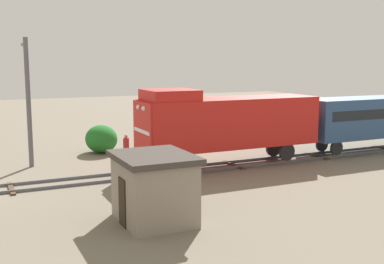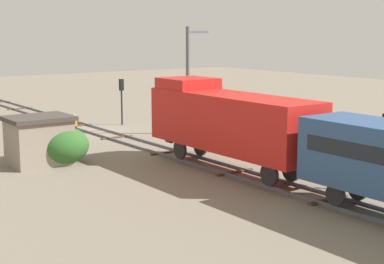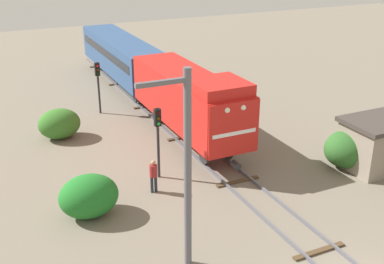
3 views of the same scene
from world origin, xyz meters
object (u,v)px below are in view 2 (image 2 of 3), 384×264
object	(u,v)px
locomotive	(229,120)
worker_by_signal	(230,132)
relay_hut	(39,140)
traffic_signal_near	(121,93)
catenary_mast	(189,78)
traffic_signal_mid	(234,110)
worker_near_track	(74,124)

from	to	relation	value
locomotive	worker_by_signal	distance (m)	6.74
locomotive	relay_hut	xyz separation A→B (m)	(7.50, -7.50, -1.38)
traffic_signal_near	catenary_mast	world-z (taller)	catenary_mast
traffic_signal_near	relay_hut	xyz separation A→B (m)	(10.70, 9.72, -1.17)
traffic_signal_near	worker_by_signal	size ratio (longest dim) A/B	2.15
locomotive	traffic_signal_mid	bearing A→B (deg)	-133.19
locomotive	traffic_signal_near	xyz separation A→B (m)	(-3.20, -17.22, -0.21)
traffic_signal_near	traffic_signal_mid	distance (m)	13.60
traffic_signal_near	catenary_mast	distance (m)	6.97
worker_by_signal	relay_hut	distance (m)	11.98
locomotive	catenary_mast	size ratio (longest dim) A/B	1.50
traffic_signal_mid	locomotive	bearing A→B (deg)	46.81
traffic_signal_mid	worker_near_track	distance (m)	11.97
worker_by_signal	catenary_mast	bearing A→B (deg)	13.21
traffic_signal_mid	catenary_mast	distance (m)	7.40
worker_by_signal	catenary_mast	xyz separation A→B (m)	(-0.86, -5.72, 3.11)
relay_hut	traffic_signal_near	bearing A→B (deg)	-137.76
locomotive	traffic_signal_mid	distance (m)	4.97
traffic_signal_near	locomotive	bearing A→B (deg)	79.47
traffic_signal_mid	worker_near_track	xyz separation A→B (m)	(5.80, -10.34, -1.63)
worker_near_track	catenary_mast	distance (m)	8.73
worker_by_signal	relay_hut	bearing A→B (deg)	99.55
locomotive	traffic_signal_mid	xyz separation A→B (m)	(-3.40, -3.62, -0.14)
locomotive	worker_near_track	distance (m)	14.28
traffic_signal_mid	worker_by_signal	xyz separation A→B (m)	(-0.80, -1.34, -1.63)
relay_hut	worker_near_track	bearing A→B (deg)	-128.27
worker_by_signal	catenary_mast	size ratio (longest dim) A/B	0.22
catenary_mast	worker_by_signal	bearing A→B (deg)	81.41
traffic_signal_near	relay_hut	world-z (taller)	traffic_signal_near
traffic_signal_near	traffic_signal_mid	xyz separation A→B (m)	(-0.20, 13.60, 0.07)
traffic_signal_near	catenary_mast	xyz separation A→B (m)	(-1.86, 6.54, 1.54)
worker_by_signal	relay_hut	size ratio (longest dim) A/B	0.49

